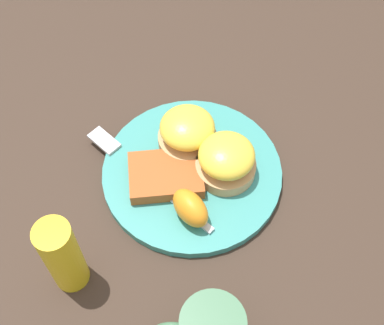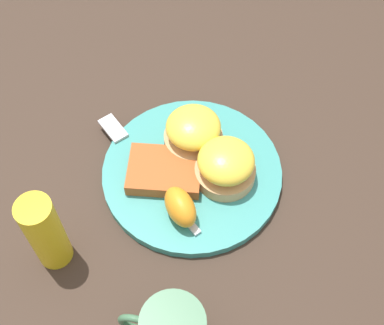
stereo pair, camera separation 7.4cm
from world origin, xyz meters
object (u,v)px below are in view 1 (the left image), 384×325
object	(u,v)px
sandwich_benedict_right	(187,132)
fork	(141,172)
sandwich_benedict_left	(226,157)
condiment_bottle	(63,256)
orange_wedge	(194,208)
hashbrown_patty	(166,175)

from	to	relation	value
sandwich_benedict_right	fork	xyz separation A→B (m)	(0.06, 0.05, -0.03)
sandwich_benedict_left	condiment_bottle	bearing A→B (deg)	39.36
sandwich_benedict_right	orange_wedge	xyz separation A→B (m)	(-0.01, 0.12, -0.01)
orange_wedge	condiment_bottle	bearing A→B (deg)	28.52
fork	orange_wedge	bearing A→B (deg)	139.25
sandwich_benedict_right	fork	distance (m)	0.09
sandwich_benedict_left	sandwich_benedict_right	bearing A→B (deg)	-36.86
orange_wedge	fork	distance (m)	0.10
fork	hashbrown_patty	bearing A→B (deg)	165.74
fork	sandwich_benedict_right	bearing A→B (deg)	-141.08
orange_wedge	fork	xyz separation A→B (m)	(0.08, -0.07, -0.02)
condiment_bottle	sandwich_benedict_right	bearing A→B (deg)	-124.94
condiment_bottle	hashbrown_patty	bearing A→B (deg)	-128.72
sandwich_benedict_right	orange_wedge	world-z (taller)	sandwich_benedict_right
sandwich_benedict_left	fork	bearing A→B (deg)	5.09
sandwich_benedict_left	hashbrown_patty	distance (m)	0.09
sandwich_benedict_right	hashbrown_patty	world-z (taller)	sandwich_benedict_right
sandwich_benedict_left	condiment_bottle	size ratio (longest dim) A/B	0.66
orange_wedge	fork	bearing A→B (deg)	-40.75
sandwich_benedict_left	fork	distance (m)	0.12
sandwich_benedict_right	orange_wedge	bearing A→B (deg)	96.27
sandwich_benedict_left	orange_wedge	bearing A→B (deg)	61.44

